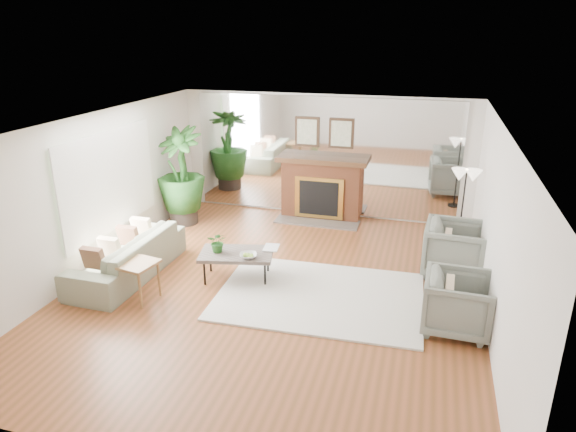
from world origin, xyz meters
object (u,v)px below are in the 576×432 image
(fireplace, at_px, (321,187))
(armchair_front, at_px, (457,303))
(coffee_table, at_px, (236,255))
(potted_ficus, at_px, (181,173))
(floor_lamp, at_px, (465,182))
(sofa, at_px, (127,256))
(armchair_back, at_px, (455,249))
(side_table, at_px, (137,268))

(fireplace, xyz_separation_m, armchair_front, (2.60, -3.69, -0.27))
(fireplace, distance_m, coffee_table, 3.17)
(potted_ficus, height_order, floor_lamp, potted_ficus)
(fireplace, xyz_separation_m, floor_lamp, (2.70, -1.12, 0.63))
(sofa, relative_size, floor_lamp, 1.49)
(armchair_front, distance_m, potted_ficus, 5.86)
(armchair_back, xyz_separation_m, potted_ficus, (-5.20, 0.93, 0.61))
(floor_lamp, bearing_deg, side_table, -146.66)
(armchair_back, xyz_separation_m, floor_lamp, (0.10, 0.87, 0.87))
(floor_lamp, bearing_deg, armchair_front, -92.23)
(fireplace, bearing_deg, sofa, -124.84)
(armchair_back, distance_m, floor_lamp, 1.23)
(sofa, height_order, armchair_back, armchair_back)
(sofa, bearing_deg, potted_ficus, -173.94)
(coffee_table, bearing_deg, armchair_front, -10.39)
(armchair_front, distance_m, floor_lamp, 2.73)
(fireplace, relative_size, coffee_table, 1.67)
(sofa, bearing_deg, fireplace, 146.04)
(potted_ficus, bearing_deg, sofa, -84.83)
(fireplace, bearing_deg, armchair_back, -37.46)
(armchair_back, distance_m, potted_ficus, 5.32)
(coffee_table, xyz_separation_m, floor_lamp, (3.37, 1.97, 0.88))
(sofa, relative_size, armchair_back, 2.40)
(side_table, xyz_separation_m, floor_lamp, (4.50, 2.96, 0.81))
(fireplace, xyz_separation_m, coffee_table, (-0.67, -3.09, -0.25))
(coffee_table, xyz_separation_m, armchair_back, (3.27, 1.10, 0.02))
(fireplace, height_order, coffee_table, fireplace)
(armchair_front, bearing_deg, potted_ficus, 65.15)
(fireplace, distance_m, floor_lamp, 2.99)
(fireplace, relative_size, side_table, 3.48)
(potted_ficus, bearing_deg, fireplace, 22.13)
(fireplace, bearing_deg, potted_ficus, -157.87)
(side_table, height_order, floor_lamp, floor_lamp)
(side_table, relative_size, floor_lamp, 0.39)
(coffee_table, bearing_deg, fireplace, 77.78)
(sofa, bearing_deg, side_table, 42.87)
(coffee_table, relative_size, sofa, 0.55)
(side_table, distance_m, potted_ficus, 3.17)
(armchair_front, height_order, side_table, armchair_front)
(floor_lamp, bearing_deg, sofa, -155.58)
(potted_ficus, bearing_deg, floor_lamp, -0.65)
(sofa, bearing_deg, armchair_back, 106.94)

